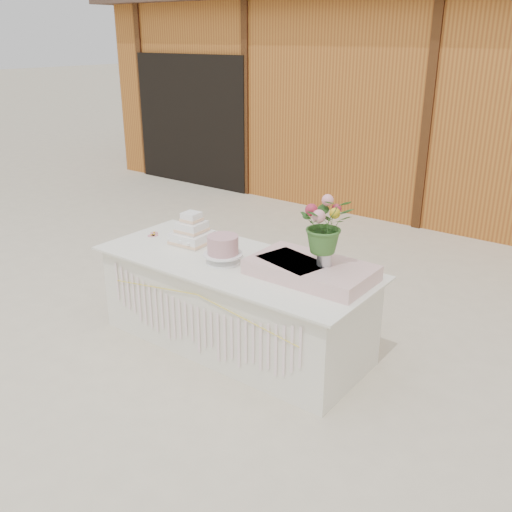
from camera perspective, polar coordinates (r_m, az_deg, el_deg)
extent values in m
plane|color=beige|center=(5.02, -2.09, -8.69)|extent=(80.00, 80.00, 0.00)
cube|color=#AB6823|center=(9.80, 21.18, 14.05)|extent=(12.00, 4.00, 3.00)
cube|color=black|center=(10.21, -6.55, 13.27)|extent=(2.40, 0.08, 2.20)
cube|color=silver|center=(4.84, -2.15, -4.84)|extent=(2.28, 0.88, 0.75)
cube|color=silver|center=(4.68, -2.21, -0.61)|extent=(2.40, 1.00, 0.02)
cube|color=white|center=(5.09, -6.39, 1.85)|extent=(0.32, 0.32, 0.10)
cube|color=#FFCBA1|center=(5.10, -6.38, 1.52)|extent=(0.34, 0.34, 0.02)
cube|color=white|center=(5.06, -6.44, 2.91)|extent=(0.23, 0.23, 0.09)
cube|color=#FFCBA1|center=(5.07, -6.43, 2.62)|extent=(0.25, 0.25, 0.02)
cube|color=white|center=(5.03, -6.48, 3.88)|extent=(0.15, 0.15, 0.09)
cube|color=#FFCBA1|center=(5.04, -6.47, 3.64)|extent=(0.16, 0.16, 0.02)
cylinder|color=white|center=(4.64, -3.29, -0.59)|extent=(0.28, 0.28, 0.02)
cylinder|color=white|center=(4.63, -3.30, -0.19)|extent=(0.08, 0.08, 0.05)
cylinder|color=white|center=(4.62, -3.31, 0.18)|extent=(0.32, 0.32, 0.01)
cylinder|color=#CC9593|center=(4.59, -3.33, 1.13)|extent=(0.25, 0.25, 0.15)
cube|color=beige|center=(4.37, 5.53, -1.39)|extent=(0.94, 0.54, 0.12)
cylinder|color=silver|center=(4.28, 6.87, 0.06)|extent=(0.11, 0.11, 0.15)
imported|color=#396B2A|center=(4.19, 7.05, 3.83)|extent=(0.52, 0.51, 0.44)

